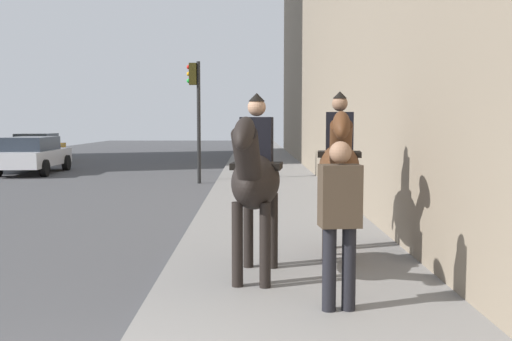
% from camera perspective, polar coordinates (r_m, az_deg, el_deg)
% --- Properties ---
extents(mounted_horse_near, '(2.15, 0.76, 2.24)m').
position_cam_1_polar(mounted_horse_near, '(6.92, -0.07, -0.72)').
color(mounted_horse_near, black).
rests_on(mounted_horse_near, sidewalk_slab).
extents(mounted_horse_far, '(2.15, 0.75, 2.32)m').
position_cam_1_polar(mounted_horse_far, '(8.12, 8.19, 0.56)').
color(mounted_horse_far, '#4C2B16').
rests_on(mounted_horse_far, sidewalk_slab).
extents(pedestrian_greeting, '(0.30, 0.42, 1.70)m').
position_cam_1_polar(pedestrian_greeting, '(5.82, 8.23, -4.27)').
color(pedestrian_greeting, black).
rests_on(pedestrian_greeting, sidewalk_slab).
extents(car_near_lane, '(4.31, 2.15, 1.44)m').
position_cam_1_polar(car_near_lane, '(30.90, -20.85, 2.12)').
color(car_near_lane, orange).
rests_on(car_near_lane, ground).
extents(car_mid_lane, '(4.60, 2.06, 1.44)m').
position_cam_1_polar(car_mid_lane, '(24.16, -21.09, 1.51)').
color(car_mid_lane, silver).
rests_on(car_mid_lane, ground).
extents(traffic_light_near_curb, '(0.20, 0.44, 3.96)m').
position_cam_1_polar(traffic_light_near_curb, '(19.00, -5.93, 6.68)').
color(traffic_light_near_curb, black).
rests_on(traffic_light_near_curb, ground).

